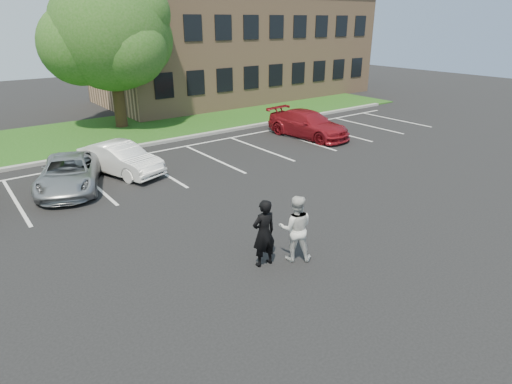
# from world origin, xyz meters

# --- Properties ---
(ground_plane) EXTENTS (90.00, 90.00, 0.00)m
(ground_plane) POSITION_xyz_m (0.00, 0.00, 0.00)
(ground_plane) COLOR black
(ground_plane) RESTS_ON ground
(curb) EXTENTS (40.00, 0.30, 0.15)m
(curb) POSITION_xyz_m (0.00, 12.00, 0.07)
(curb) COLOR gray
(curb) RESTS_ON ground
(grass_strip) EXTENTS (44.00, 8.00, 0.08)m
(grass_strip) POSITION_xyz_m (0.00, 16.00, 0.04)
(grass_strip) COLOR #10410B
(grass_strip) RESTS_ON ground
(stall_lines) EXTENTS (34.00, 5.36, 0.01)m
(stall_lines) POSITION_xyz_m (1.40, 8.95, 0.01)
(stall_lines) COLOR silver
(stall_lines) RESTS_ON ground
(office_building) EXTENTS (22.40, 10.40, 8.30)m
(office_building) POSITION_xyz_m (14.00, 21.99, 4.16)
(office_building) COLOR #A37C5A
(office_building) RESTS_ON ground
(tree) EXTENTS (7.80, 7.20, 8.80)m
(tree) POSITION_xyz_m (1.81, 16.84, 5.35)
(tree) COLOR black
(tree) RESTS_ON ground
(man_black_suit) EXTENTS (0.72, 0.50, 1.88)m
(man_black_suit) POSITION_xyz_m (-1.10, -0.79, 0.94)
(man_black_suit) COLOR black
(man_black_suit) RESTS_ON ground
(man_white_shirt) EXTENTS (1.15, 1.11, 1.86)m
(man_white_shirt) POSITION_xyz_m (-0.25, -1.07, 0.93)
(man_white_shirt) COLOR silver
(man_white_shirt) RESTS_ON ground
(car_silver_minivan) EXTENTS (3.66, 4.98, 1.26)m
(car_silver_minivan) POSITION_xyz_m (-3.61, 8.11, 0.63)
(car_silver_minivan) COLOR #A0A3A7
(car_silver_minivan) RESTS_ON ground
(car_white_sedan) EXTENTS (2.63, 4.24, 1.32)m
(car_white_sedan) POSITION_xyz_m (-1.41, 8.57, 0.66)
(car_white_sedan) COLOR white
(car_white_sedan) RESTS_ON ground
(car_red_compact) EXTENTS (2.59, 5.15, 1.43)m
(car_red_compact) POSITION_xyz_m (9.15, 8.28, 0.72)
(car_red_compact) COLOR maroon
(car_red_compact) RESTS_ON ground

